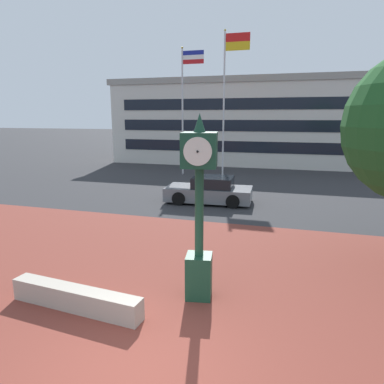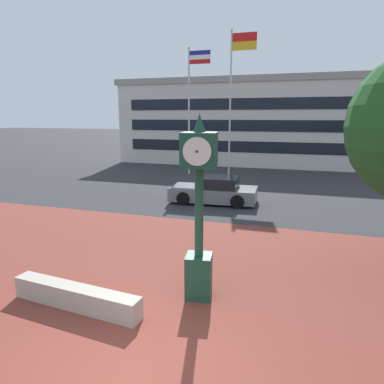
% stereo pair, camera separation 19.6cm
% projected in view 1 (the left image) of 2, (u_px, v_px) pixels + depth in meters
% --- Properties ---
extents(ground_plane, '(200.00, 200.00, 0.00)m').
position_uv_depth(ground_plane, '(140.00, 372.00, 5.81)').
color(ground_plane, '#2D2D30').
extents(plaza_brick_paving, '(44.00, 12.52, 0.01)m').
position_uv_depth(plaza_brick_paving, '(182.00, 303.00, 7.92)').
color(plaza_brick_paving, brown).
rests_on(plaza_brick_paving, ground).
extents(planter_wall, '(3.22, 0.70, 0.50)m').
position_uv_depth(planter_wall, '(76.00, 299.00, 7.65)').
color(planter_wall, '#ADA393').
rests_on(planter_wall, ground).
extents(street_clock, '(0.86, 0.89, 4.21)m').
position_uv_depth(street_clock, '(199.00, 207.00, 7.78)').
color(street_clock, '#19422D').
rests_on(street_clock, ground).
extents(car_street_mid, '(4.24, 2.12, 1.28)m').
position_uv_depth(car_street_mid, '(210.00, 191.00, 17.11)').
color(car_street_mid, slate).
rests_on(car_street_mid, ground).
extents(flagpole_primary, '(1.59, 0.14, 8.77)m').
position_uv_depth(flagpole_primary, '(185.00, 102.00, 24.56)').
color(flagpole_primary, silver).
rests_on(flagpole_primary, ground).
extents(flagpole_secondary, '(1.72, 0.14, 9.71)m').
position_uv_depth(flagpole_secondary, '(227.00, 91.00, 23.60)').
color(flagpole_secondary, silver).
rests_on(flagpole_secondary, ground).
extents(civic_building, '(26.43, 11.35, 7.30)m').
position_uv_depth(civic_building, '(264.00, 121.00, 33.00)').
color(civic_building, beige).
rests_on(civic_building, ground).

